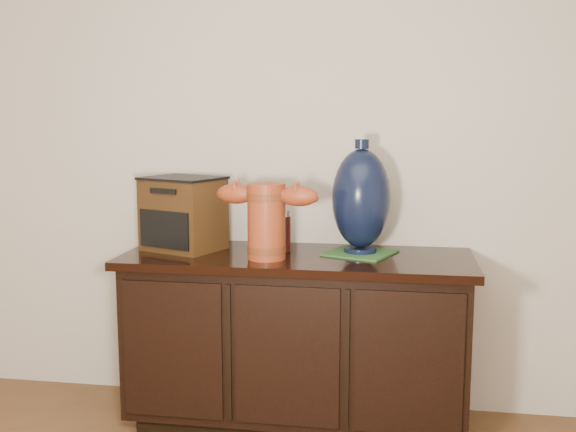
% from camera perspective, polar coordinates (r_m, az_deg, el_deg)
% --- Properties ---
extents(sideboard, '(1.46, 0.56, 0.75)m').
position_cam_1_polar(sideboard, '(2.92, 0.74, -10.39)').
color(sideboard, black).
rests_on(sideboard, ground).
extents(terracotta_vessel, '(0.44, 0.18, 0.31)m').
position_cam_1_polar(terracotta_vessel, '(2.72, -1.84, -0.05)').
color(terracotta_vessel, '#A13F1D').
rests_on(terracotta_vessel, sideboard).
extents(tv_radio, '(0.39, 0.36, 0.32)m').
position_cam_1_polar(tv_radio, '(2.95, -8.86, 0.21)').
color(tv_radio, '#37210D').
rests_on(tv_radio, sideboard).
extents(green_mat, '(0.33, 0.33, 0.01)m').
position_cam_1_polar(green_mat, '(2.86, 6.13, -3.11)').
color(green_mat, '#2C5B29').
rests_on(green_mat, sideboard).
extents(lamp_base, '(0.32, 0.32, 0.47)m').
position_cam_1_polar(lamp_base, '(2.83, 6.21, 1.44)').
color(lamp_base, black).
rests_on(lamp_base, green_mat).
extents(spray_can, '(0.06, 0.06, 0.18)m').
position_cam_1_polar(spray_can, '(2.89, -0.37, -1.29)').
color(spray_can, maroon).
rests_on(spray_can, sideboard).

